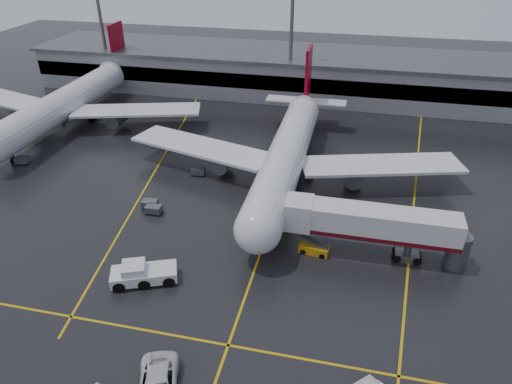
# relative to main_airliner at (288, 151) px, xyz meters

# --- Properties ---
(ground) EXTENTS (220.00, 220.00, 0.00)m
(ground) POSITION_rel_main_airliner_xyz_m (0.00, -9.70, -4.21)
(ground) COLOR black
(ground) RESTS_ON ground
(apron_line_centre) EXTENTS (0.25, 90.00, 0.02)m
(apron_line_centre) POSITION_rel_main_airliner_xyz_m (0.00, -9.70, -4.20)
(apron_line_centre) COLOR gold
(apron_line_centre) RESTS_ON ground
(apron_line_stop) EXTENTS (60.00, 0.25, 0.02)m
(apron_line_stop) POSITION_rel_main_airliner_xyz_m (0.00, -31.70, -4.20)
(apron_line_stop) COLOR gold
(apron_line_stop) RESTS_ON ground
(apron_line_left) EXTENTS (9.99, 69.35, 0.02)m
(apron_line_left) POSITION_rel_main_airliner_xyz_m (-20.00, 0.30, -4.20)
(apron_line_left) COLOR gold
(apron_line_left) RESTS_ON ground
(apron_line_right) EXTENTS (7.57, 69.64, 0.02)m
(apron_line_right) POSITION_rel_main_airliner_xyz_m (18.00, 0.30, -4.20)
(apron_line_right) COLOR gold
(apron_line_right) RESTS_ON ground
(terminal) EXTENTS (122.00, 19.00, 8.60)m
(terminal) POSITION_rel_main_airliner_xyz_m (0.00, 38.23, 0.11)
(terminal) COLOR gray
(terminal) RESTS_ON ground
(light_mast_left) EXTENTS (3.00, 1.20, 25.45)m
(light_mast_left) POSITION_rel_main_airliner_xyz_m (-45.00, 32.30, 10.27)
(light_mast_left) COLOR #595B60
(light_mast_left) RESTS_ON ground
(light_mast_mid) EXTENTS (3.00, 1.20, 25.45)m
(light_mast_mid) POSITION_rel_main_airliner_xyz_m (-5.00, 32.30, 10.27)
(light_mast_mid) COLOR #595B60
(light_mast_mid) RESTS_ON ground
(main_airliner) EXTENTS (48.80, 45.60, 14.10)m
(main_airliner) POSITION_rel_main_airliner_xyz_m (0.00, 0.00, 0.00)
(main_airliner) COLOR silver
(main_airliner) RESTS_ON ground
(second_airliner) EXTENTS (48.80, 45.60, 14.10)m
(second_airliner) POSITION_rel_main_airliner_xyz_m (-42.00, 12.00, 0.00)
(second_airliner) COLOR silver
(second_airliner) RESTS_ON ground
(jet_bridge) EXTENTS (19.90, 3.40, 6.05)m
(jet_bridge) POSITION_rel_main_airliner_xyz_m (11.87, -15.70, -0.28)
(jet_bridge) COLOR silver
(jet_bridge) RESTS_ON ground
(pushback_tractor) EXTENTS (7.22, 5.00, 2.39)m
(pushback_tractor) POSITION_rel_main_airliner_xyz_m (-10.95, -25.49, -3.26)
(pushback_tractor) COLOR silver
(pushback_tractor) RESTS_ON ground
(belt_loader) EXTENTS (3.47, 1.96, 2.09)m
(belt_loader) POSITION_rel_main_airliner_xyz_m (5.87, -16.81, -3.69)
(belt_loader) COLOR #C78E0D
(belt_loader) RESTS_ON ground
(baggage_cart_a) EXTENTS (2.03, 1.34, 1.12)m
(baggage_cart_a) POSITION_rel_main_airliner_xyz_m (-15.07, -13.22, -3.58)
(baggage_cart_a) COLOR #595B60
(baggage_cart_a) RESTS_ON ground
(baggage_cart_b) EXTENTS (2.14, 1.53, 1.12)m
(baggage_cart_b) POSITION_rel_main_airliner_xyz_m (-16.08, -12.12, -3.58)
(baggage_cart_b) COLOR #595B60
(baggage_cart_b) RESTS_ON ground
(baggage_cart_c) EXTENTS (2.14, 1.52, 1.12)m
(baggage_cart_c) POSITION_rel_main_airliner_xyz_m (-12.86, -2.12, -3.58)
(baggage_cart_c) COLOR #595B60
(baggage_cart_c) RESTS_ON ground
(baggage_cart_d) EXTENTS (2.31, 1.87, 1.12)m
(baggage_cart_d) POSITION_rel_main_airliner_xyz_m (-46.69, -0.60, -3.58)
(baggage_cart_d) COLOR #595B60
(baggage_cart_d) RESTS_ON ground
(baggage_cart_e) EXTENTS (2.24, 1.71, 1.12)m
(baggage_cart_e) POSITION_rel_main_airliner_xyz_m (-40.45, -4.65, -3.58)
(baggage_cart_e) COLOR #595B60
(baggage_cart_e) RESTS_ON ground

